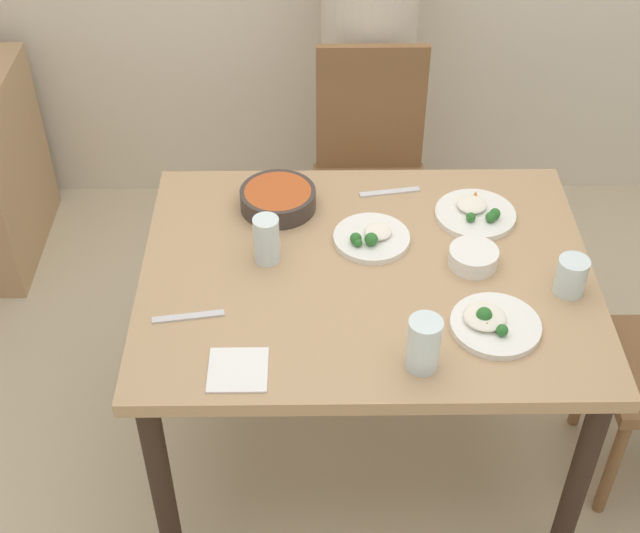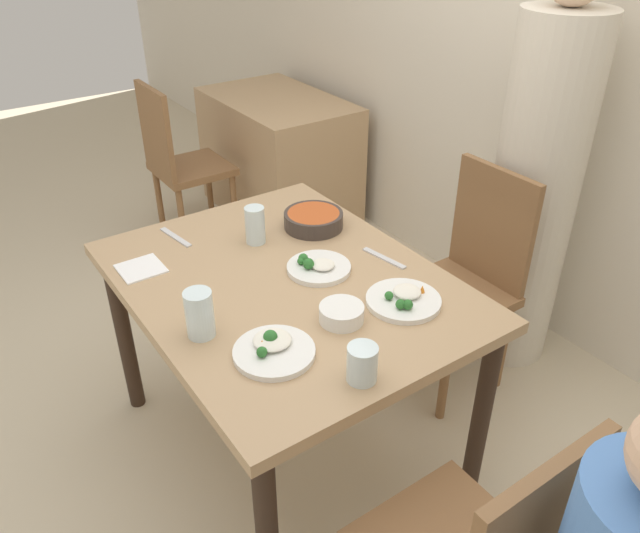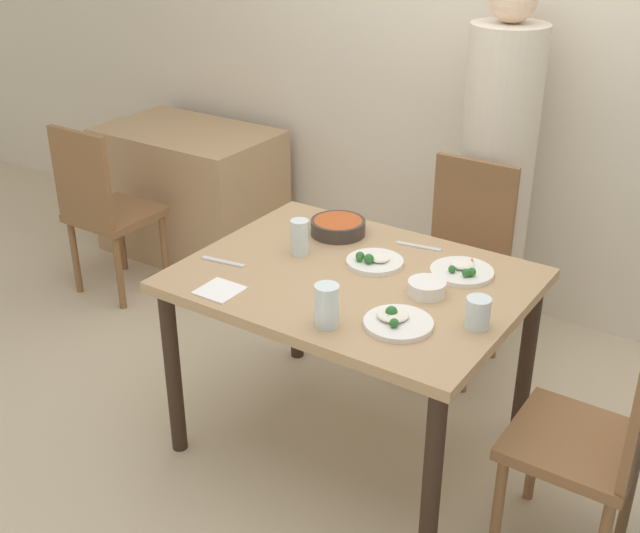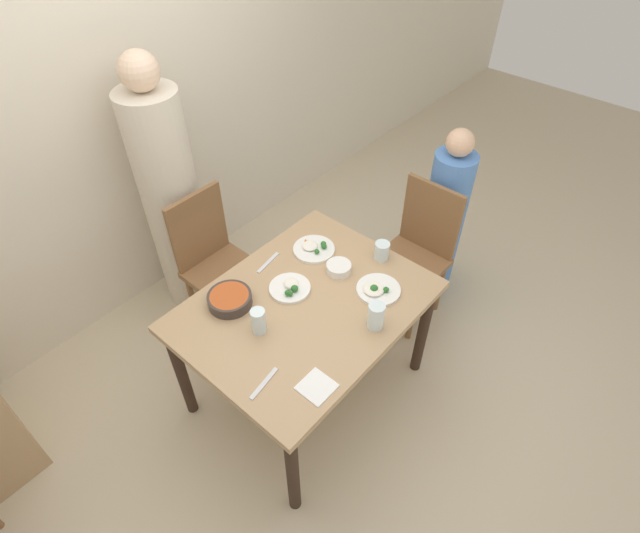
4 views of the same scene
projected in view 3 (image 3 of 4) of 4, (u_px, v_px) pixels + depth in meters
The scene contains 19 objects.
ground_plane at pixel (350, 441), 3.20m from camera, with size 10.00×10.00×0.00m, color beige.
wall_back at pixel (520, 39), 3.67m from camera, with size 10.00×0.06×2.70m.
dining_table at pixel (353, 297), 2.91m from camera, with size 1.20×0.93×0.74m.
chair_adult_spot at pixel (459, 260), 3.55m from camera, with size 0.40×0.40×0.93m.
chair_child_spot at pixel (601, 434), 2.45m from camera, with size 0.40×0.40×0.93m.
person_adult at pixel (495, 179), 3.67m from camera, with size 0.34×0.34×1.67m.
bowl_curry at pixel (338, 227), 3.18m from camera, with size 0.22×0.22×0.06m.
plate_rice_adult at pixel (462, 271), 2.87m from camera, with size 0.23×0.23×0.05m.
plate_rice_child at pixel (374, 261), 2.94m from camera, with size 0.21×0.21×0.05m.
plate_noodles at pixel (397, 321), 2.55m from camera, with size 0.22×0.22×0.06m.
bowl_rice_small at pixel (427, 287), 2.73m from camera, with size 0.13×0.13×0.05m.
glass_water_tall at pixel (300, 237), 3.00m from camera, with size 0.07×0.07×0.13m.
glass_water_short at pixel (478, 313), 2.52m from camera, with size 0.08×0.08×0.10m.
glass_water_center at pixel (327, 306), 2.52m from camera, with size 0.08×0.08×0.14m.
napkin_folded at pixel (220, 290), 2.76m from camera, with size 0.14×0.14×0.01m.
fork_steel at pixel (223, 262), 2.96m from camera, with size 0.18×0.05×0.01m.
spoon_steel at pixel (419, 246), 3.08m from camera, with size 0.18×0.05×0.01m.
background_table at pixel (191, 192), 4.65m from camera, with size 0.98×0.62×0.74m.
chair_background at pixel (104, 207), 4.10m from camera, with size 0.40×0.40×0.93m.
Camera 3 is at (1.32, -2.19, 2.05)m, focal length 45.00 mm.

